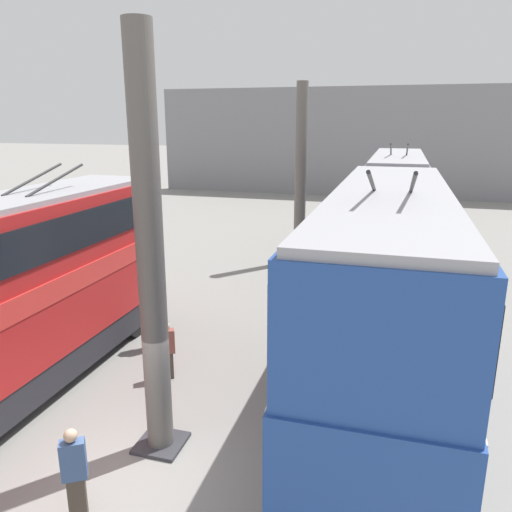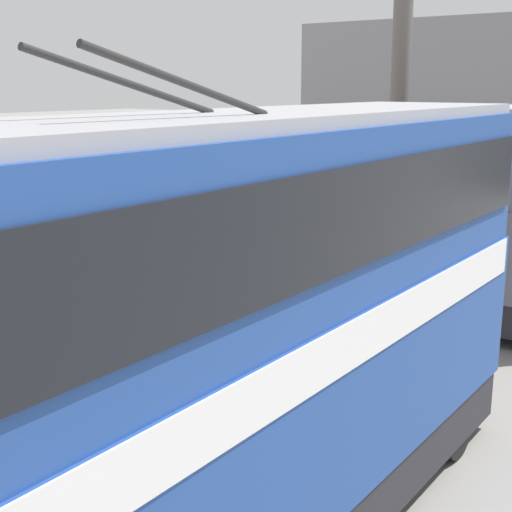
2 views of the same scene
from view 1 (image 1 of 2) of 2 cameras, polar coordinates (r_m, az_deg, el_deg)
name	(u,v)px [view 1 (image 1 of 2)]	position (r m, az deg, el deg)	size (l,w,h in m)	color
ground_plane	(134,481)	(10.89, -13.74, -23.67)	(240.00, 240.00, 0.00)	gray
depot_back_wall	(350,142)	(46.73, 10.70, 12.64)	(0.50, 36.00, 9.63)	gray
support_column_near	(151,262)	(9.89, -11.95, -0.63)	(0.98, 0.98, 8.48)	#605B56
support_column_far	(300,178)	(24.04, 5.11, 8.89)	(0.98, 0.98, 8.48)	#605B56
bus_left_near	(385,299)	(11.05, 14.49, -4.77)	(10.67, 2.54, 6.03)	black
bus_left_far	(395,202)	(25.00, 15.63, 5.95)	(10.82, 2.54, 5.82)	black
bus_right_mid	(22,282)	(13.85, -25.22, -2.71)	(10.12, 2.54, 5.59)	black
person_by_left_row	(295,356)	(13.03, 4.50, -11.36)	(0.46, 0.32, 1.76)	#2D2D33
person_aisle_foreground	(75,472)	(9.84, -20.02, -22.14)	(0.42, 0.48, 1.76)	#473D33
person_aisle_midway	(167,349)	(13.78, -10.13, -10.43)	(0.41, 0.48, 1.61)	#473D33
person_by_right_row	(150,321)	(15.52, -12.05, -7.23)	(0.27, 0.44, 1.72)	#384251
oil_drum	(330,283)	(20.32, 8.45, -3.10)	(0.62, 0.62, 0.83)	#933828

